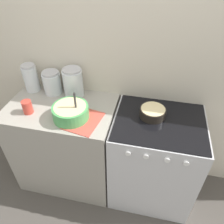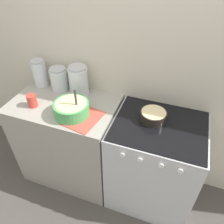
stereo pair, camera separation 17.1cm
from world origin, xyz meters
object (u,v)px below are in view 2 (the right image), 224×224
at_px(mixing_bowl, 72,108).
at_px(storage_jar_middle, 59,80).
at_px(baking_pan, 153,116).
at_px(storage_jar_left, 40,75).
at_px(storage_jar_right, 79,82).
at_px(tin_can, 32,101).
at_px(stove, 153,164).

bearing_deg(mixing_bowl, storage_jar_middle, 133.04).
height_order(baking_pan, storage_jar_left, storage_jar_left).
xyz_separation_m(mixing_bowl, storage_jar_left, (-0.49, 0.31, 0.04)).
bearing_deg(storage_jar_middle, storage_jar_right, 0.00).
bearing_deg(tin_can, storage_jar_right, 48.88).
bearing_deg(baking_pan, mixing_bowl, -165.63).
bearing_deg(mixing_bowl, stove, 9.33).
bearing_deg(storage_jar_left, stove, -9.37).
xyz_separation_m(mixing_bowl, baking_pan, (0.62, 0.16, -0.02)).
height_order(baking_pan, tin_can, tin_can).
height_order(storage_jar_left, storage_jar_right, storage_jar_right).
bearing_deg(stove, tin_can, -173.28).
bearing_deg(tin_can, baking_pan, 9.79).
relative_size(storage_jar_left, tin_can, 2.30).
relative_size(mixing_bowl, storage_jar_middle, 1.34).
relative_size(stove, tin_can, 8.49).
height_order(mixing_bowl, storage_jar_middle, mixing_bowl).
relative_size(baking_pan, storage_jar_right, 0.79).
xyz_separation_m(stove, mixing_bowl, (-0.69, -0.11, 0.53)).
distance_m(storage_jar_left, tin_can, 0.35).
relative_size(storage_jar_right, tin_can, 2.38).
bearing_deg(stove, mixing_bowl, -170.67).
distance_m(stove, tin_can, 1.19).
xyz_separation_m(mixing_bowl, storage_jar_right, (-0.09, 0.31, 0.05)).
height_order(storage_jar_middle, tin_can, storage_jar_middle).
relative_size(storage_jar_middle, tin_can, 1.90).
height_order(mixing_bowl, storage_jar_left, storage_jar_left).
distance_m(mixing_bowl, storage_jar_middle, 0.42).
height_order(storage_jar_left, storage_jar_middle, storage_jar_left).
height_order(mixing_bowl, baking_pan, mixing_bowl).
height_order(stove, baking_pan, baking_pan).
xyz_separation_m(stove, baking_pan, (-0.07, 0.05, 0.51)).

